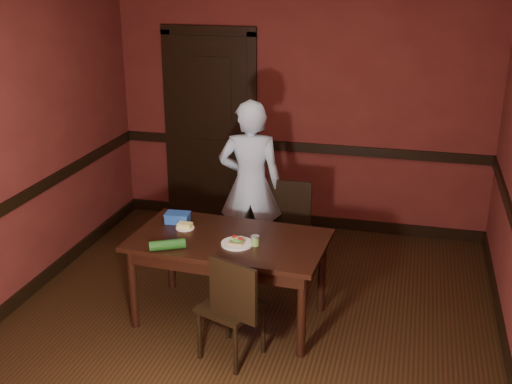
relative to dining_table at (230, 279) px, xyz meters
The scene contains 19 objects.
floor 0.42m from the dining_table, 39.41° to the right, with size 4.00×4.50×0.01m, color black.
wall_back 2.34m from the dining_table, 85.48° to the left, with size 4.00×0.02×2.70m, color #5C211C.
wall_front 2.59m from the dining_table, 86.00° to the right, with size 4.00×0.02×2.70m, color #5C211C.
wall_left 2.09m from the dining_table, behind, with size 0.02×4.50×2.70m, color #5C211C.
dado_back 2.17m from the dining_table, 85.45° to the left, with size 4.00×0.03×0.10m, color black.
dado_left 1.90m from the dining_table, behind, with size 0.03×4.50×0.10m, color black.
baseboard_back 2.13m from the dining_table, 85.45° to the left, with size 4.00×0.03×0.12m, color black.
baseboard_left 1.85m from the dining_table, behind, with size 0.03×4.50×0.12m, color black.
baseboard_right 2.18m from the dining_table, ahead, with size 0.03×4.50×0.12m, color black.
door 2.36m from the dining_table, 111.83° to the left, with size 1.05×0.07×2.20m.
dining_table is the anchor object (origin of this frame).
chair_far 0.95m from the dining_table, 72.98° to the left, with size 0.40×0.40×0.86m, color black, non-canonical shape.
chair_near 0.54m from the dining_table, 72.07° to the right, with size 0.40×0.40×0.85m, color black, non-canonical shape.
person 1.12m from the dining_table, 95.29° to the left, with size 0.59×0.39×1.62m, color #B6DBF3.
sandwich_plate 0.40m from the dining_table, 46.71° to the right, with size 0.25×0.25×0.06m.
sauce_jar 0.47m from the dining_table, 18.90° to the right, with size 0.07×0.07×0.08m.
cheese_saucer 0.56m from the dining_table, 166.55° to the left, with size 0.15×0.15×0.05m.
food_tub 0.68m from the dining_table, 158.31° to the left, with size 0.21×0.15×0.09m.
wrapped_veg 0.64m from the dining_table, 140.99° to the right, with size 0.08×0.08×0.28m, color #174714.
Camera 1 is at (1.20, -4.31, 2.80)m, focal length 45.00 mm.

